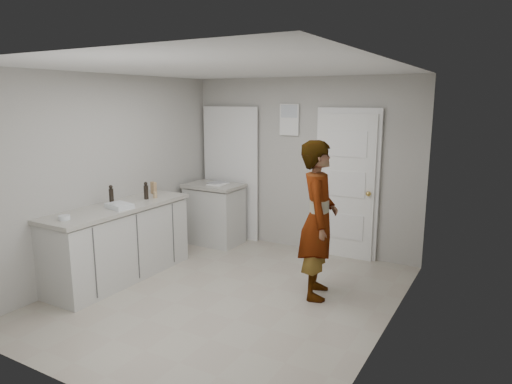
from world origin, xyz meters
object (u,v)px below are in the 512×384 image
Objects in this scene: oil_cruet_a at (146,191)px; baking_dish at (119,206)px; spice_jar at (155,195)px; egg_bowl at (64,218)px; cake_mix_box at (154,188)px; person at (318,220)px; oil_cruet_b at (111,195)px.

oil_cruet_a is 0.66× the size of baking_dish.
spice_jar is 1.32m from egg_bowl.
cake_mix_box is 1.52m from egg_bowl.
baking_dish is at bearing -88.19° from spice_jar.
cake_mix_box is at bearing 94.40° from egg_bowl.
person is 2.34m from baking_dish.
person reaches higher than egg_bowl.
person reaches higher than cake_mix_box.
egg_bowl is (0.12, -1.52, -0.06)m from cake_mix_box.
cake_mix_box is at bearing 90.96° from oil_cruet_b.
oil_cruet_b is (-0.14, -0.45, 0.01)m from oil_cruet_a.
spice_jar is at bearing 71.04° from oil_cruet_b.
person is 2.74m from egg_bowl.
spice_jar is at bearing 86.16° from egg_bowl.
baking_dish is at bearing -20.75° from oil_cruet_b.
baking_dish is 0.69m from egg_bowl.
oil_cruet_a reaches higher than spice_jar.
person reaches higher than oil_cruet_b.
person is at bearing 17.05° from oil_cruet_b.
oil_cruet_b is at bearing 97.81° from egg_bowl.
egg_bowl is at bearing -65.90° from cake_mix_box.
cake_mix_box is at bearing 135.98° from spice_jar.
person is 10.91× the size of cake_mix_box.
person is 5.07× the size of baking_dish.
egg_bowl is at bearing -82.19° from oil_cruet_b.
oil_cruet_a is (0.15, -0.31, 0.03)m from cake_mix_box.
oil_cruet_b is 0.77m from egg_bowl.
spice_jar is (-2.21, -0.18, 0.08)m from person.
cake_mix_box is 1.33× the size of egg_bowl.
oil_cruet_a reaches higher than cake_mix_box.
oil_cruet_b is at bearing -107.42° from oil_cruet_a.
egg_bowl is (-0.11, -0.68, -0.00)m from baking_dish.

